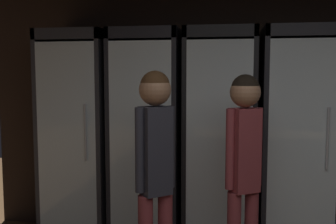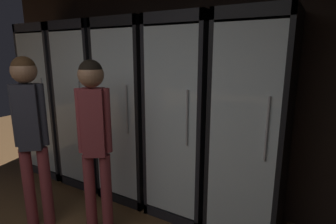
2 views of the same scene
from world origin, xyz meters
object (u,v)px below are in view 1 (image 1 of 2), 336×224
object	(u,v)px
cooler_right	(296,144)
shopper_near	(244,159)
cooler_left	(148,141)
cooler_center	(220,143)
cooler_far_left	(81,139)
shopper_far	(155,161)

from	to	relation	value
cooler_right	shopper_near	xyz separation A→B (m)	(-0.48, -0.82, 0.03)
cooler_right	shopper_near	distance (m)	0.94
cooler_left	cooler_center	world-z (taller)	same
cooler_far_left	shopper_far	distance (m)	1.38
cooler_far_left	shopper_far	xyz separation A→B (m)	(0.94, -1.02, 0.04)
shopper_near	shopper_far	size ratio (longest dim) A/B	0.99
cooler_left	shopper_far	xyz separation A→B (m)	(0.27, -1.02, 0.04)
shopper_far	cooler_left	bearing A→B (deg)	104.73
shopper_near	shopper_far	bearing A→B (deg)	-161.31
cooler_right	shopper_far	bearing A→B (deg)	-136.55
cooler_center	cooler_right	size ratio (longest dim) A/B	1.00
cooler_far_left	cooler_right	bearing A→B (deg)	0.04
cooler_right	shopper_near	bearing A→B (deg)	-120.26
cooler_left	shopper_near	distance (m)	1.19
shopper_far	shopper_near	bearing A→B (deg)	18.69
cooler_left	shopper_near	world-z (taller)	cooler_left
cooler_center	cooler_right	xyz separation A→B (m)	(0.67, 0.00, 0.00)
cooler_right	shopper_far	distance (m)	1.48
shopper_far	cooler_right	bearing A→B (deg)	43.45
cooler_far_left	cooler_center	xyz separation A→B (m)	(1.34, 0.00, -0.00)
cooler_far_left	cooler_center	world-z (taller)	same
cooler_center	shopper_far	xyz separation A→B (m)	(-0.40, -1.02, 0.04)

